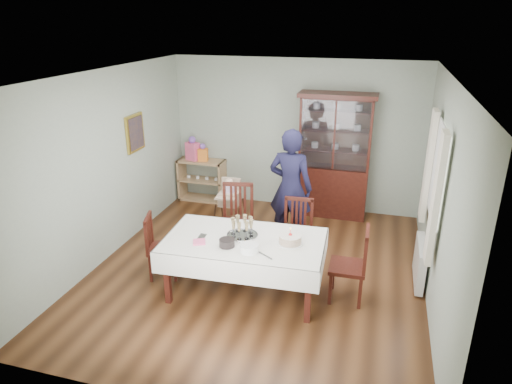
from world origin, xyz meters
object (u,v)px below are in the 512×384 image
at_px(dining_table, 245,266).
at_px(china_cabinet, 334,154).
at_px(high_chair, 230,212).
at_px(champagne_tray, 242,230).
at_px(birthday_cake, 290,240).
at_px(sideboard, 202,180).
at_px(chair_end_right, 348,278).
at_px(gift_bag_orange, 203,153).
at_px(chair_end_left, 163,258).
at_px(woman, 290,188).
at_px(chair_far_right, 296,246).
at_px(gift_bag_pink, 193,149).
at_px(chair_far_left, 237,234).

bearing_deg(dining_table, china_cabinet, 74.67).
bearing_deg(china_cabinet, high_chair, -141.07).
xyz_separation_m(high_chair, champagne_tray, (0.69, -1.50, 0.46)).
height_order(china_cabinet, birthday_cake, china_cabinet).
bearing_deg(sideboard, chair_end_right, -40.89).
bearing_deg(gift_bag_orange, high_chair, -52.50).
distance_m(china_cabinet, high_chair, 2.08).
distance_m(high_chair, champagne_tray, 1.72).
distance_m(chair_end_right, birthday_cake, 0.91).
distance_m(birthday_cake, gift_bag_orange, 3.58).
distance_m(sideboard, chair_end_left, 2.80).
height_order(woman, high_chair, woman).
bearing_deg(dining_table, woman, 79.92).
relative_size(chair_end_right, birthday_cake, 3.08).
bearing_deg(high_chair, chair_far_right, -30.52).
height_order(sideboard, high_chair, high_chair).
distance_m(birthday_cake, gift_bag_pink, 3.71).
xyz_separation_m(china_cabinet, chair_far_left, (-1.18, -1.86, -0.81)).
bearing_deg(gift_bag_pink, china_cabinet, -0.03).
relative_size(chair_far_right, woman, 0.52).
bearing_deg(chair_end_left, champagne_tray, -106.81).
xyz_separation_m(china_cabinet, birthday_cake, (-0.19, -2.77, -0.30)).
distance_m(chair_far_right, woman, 0.92).
distance_m(chair_end_left, woman, 2.15).
xyz_separation_m(chair_end_right, woman, (-1.03, 1.31, 0.63)).
relative_size(sideboard, high_chair, 0.94).
relative_size(chair_far_left, chair_end_left, 1.19).
bearing_deg(dining_table, gift_bag_pink, 123.88).
distance_m(sideboard, chair_end_right, 4.01).
height_order(chair_end_right, birthday_cake, chair_end_right).
relative_size(chair_end_left, woman, 0.48).
bearing_deg(champagne_tray, china_cabinet, 73.18).
relative_size(chair_far_left, gift_bag_orange, 3.19).
xyz_separation_m(dining_table, china_cabinet, (0.77, 2.81, 0.74)).
relative_size(woman, gift_bag_orange, 5.52).
distance_m(china_cabinet, sideboard, 2.60).
bearing_deg(sideboard, china_cabinet, -0.49).
height_order(chair_end_left, woman, woman).
height_order(dining_table, chair_far_left, chair_far_left).
height_order(chair_far_left, chair_end_left, chair_far_left).
height_order(dining_table, high_chair, high_chair).
bearing_deg(chair_end_right, champagne_tray, -85.90).
bearing_deg(chair_far_right, dining_table, -123.10).
bearing_deg(chair_end_left, sideboard, -5.80).
bearing_deg(birthday_cake, chair_far_left, 137.20).
xyz_separation_m(chair_end_left, gift_bag_orange, (-0.49, 2.72, 0.68)).
bearing_deg(chair_far_right, china_cabinet, 78.37).
height_order(high_chair, gift_bag_pink, gift_bag_pink).
relative_size(chair_end_right, gift_bag_orange, 2.94).
bearing_deg(chair_end_left, chair_far_left, -59.02).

